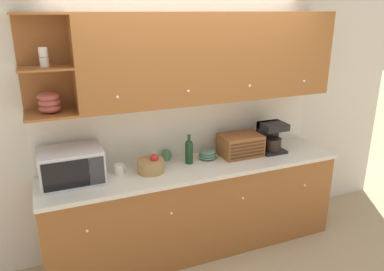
% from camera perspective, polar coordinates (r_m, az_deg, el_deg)
% --- Properties ---
extents(ground_plane, '(24.00, 24.00, 0.00)m').
position_cam_1_polar(ground_plane, '(4.37, -1.10, -14.39)').
color(ground_plane, tan).
extents(wall_back, '(5.35, 0.06, 2.60)m').
position_cam_1_polar(wall_back, '(3.85, -1.39, 2.31)').
color(wall_back, beige).
rests_on(wall_back, ground_plane).
extents(counter_unit, '(2.97, 0.63, 0.94)m').
position_cam_1_polar(counter_unit, '(3.89, 0.53, -10.83)').
color(counter_unit, '#935628').
rests_on(counter_unit, ground_plane).
extents(backsplash_panel, '(2.95, 0.01, 0.61)m').
position_cam_1_polar(backsplash_panel, '(3.83, -1.18, 1.34)').
color(backsplash_panel, silver).
rests_on(backsplash_panel, counter_unit).
extents(upper_cabinets, '(2.95, 0.39, 0.82)m').
position_cam_1_polar(upper_cabinets, '(3.59, 2.36, 11.77)').
color(upper_cabinets, '#935628').
rests_on(upper_cabinets, backsplash_panel).
extents(microwave, '(0.54, 0.39, 0.31)m').
position_cam_1_polar(microwave, '(3.43, -17.91, -4.43)').
color(microwave, silver).
rests_on(microwave, counter_unit).
extents(mug, '(0.11, 0.10, 0.09)m').
position_cam_1_polar(mug, '(3.54, -10.99, -5.03)').
color(mug, silver).
rests_on(mug, counter_unit).
extents(fruit_basket, '(0.25, 0.25, 0.18)m').
position_cam_1_polar(fruit_basket, '(3.52, -6.30, -4.55)').
color(fruit_basket, '#A87F4C').
rests_on(fruit_basket, counter_unit).
extents(mug_blue_second, '(0.09, 0.08, 0.10)m').
position_cam_1_polar(mug_blue_second, '(3.79, -3.89, -3.02)').
color(mug_blue_second, '#4C845B').
rests_on(mug_blue_second, counter_unit).
extents(wine_bottle, '(0.08, 0.08, 0.29)m').
position_cam_1_polar(wine_bottle, '(3.67, -0.46, -2.28)').
color(wine_bottle, '#19381E').
rests_on(wine_bottle, counter_unit).
extents(bowl_stack_on_counter, '(0.19, 0.19, 0.09)m').
position_cam_1_polar(bowl_stack_on_counter, '(3.82, 2.39, -2.89)').
color(bowl_stack_on_counter, slate).
rests_on(bowl_stack_on_counter, counter_unit).
extents(bread_box, '(0.42, 0.30, 0.22)m').
position_cam_1_polar(bread_box, '(3.91, 7.40, -1.46)').
color(bread_box, brown).
rests_on(bread_box, counter_unit).
extents(coffee_maker, '(0.26, 0.23, 0.32)m').
position_cam_1_polar(coffee_maker, '(4.06, 11.96, -0.21)').
color(coffee_maker, black).
rests_on(coffee_maker, counter_unit).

